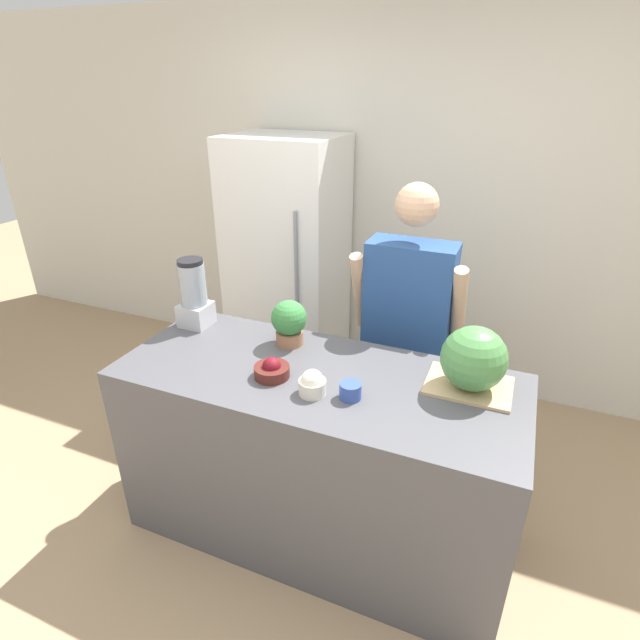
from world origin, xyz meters
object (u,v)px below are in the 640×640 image
at_px(bowl_cherries, 272,370).
at_px(potted_plant, 289,322).
at_px(person, 406,334).
at_px(watermelon, 474,359).
at_px(bowl_small_blue, 350,391).
at_px(bowl_cream, 312,384).
at_px(blender, 194,295).
at_px(refrigerator, 288,265).

xyz_separation_m(bowl_cherries, potted_plant, (-0.06, 0.30, 0.09)).
relative_size(person, watermelon, 6.14).
distance_m(bowl_cherries, bowl_small_blue, 0.37).
relative_size(watermelon, potted_plant, 1.19).
height_order(bowl_cream, bowl_small_blue, bowl_cream).
height_order(bowl_small_blue, blender, blender).
height_order(watermelon, potted_plant, watermelon).
relative_size(person, bowl_cream, 14.52).
distance_m(bowl_cherries, blender, 0.69).
height_order(person, bowl_cream, person).
distance_m(person, bowl_cherries, 0.90).
distance_m(bowl_cherries, bowl_cream, 0.22).
bearing_deg(bowl_small_blue, potted_plant, 143.29).
relative_size(bowl_cherries, blender, 0.43).
relative_size(refrigerator, bowl_cream, 15.55).
relative_size(watermelon, bowl_cream, 2.36).
relative_size(blender, potted_plant, 1.60).
bearing_deg(bowl_cream, refrigerator, 119.53).
bearing_deg(watermelon, person, 125.82).
relative_size(watermelon, bowl_small_blue, 2.98).
distance_m(refrigerator, blender, 1.15).
height_order(bowl_cream, blender, blender).
height_order(watermelon, bowl_small_blue, watermelon).
bearing_deg(blender, watermelon, -2.78).
bearing_deg(watermelon, refrigerator, 140.20).
bearing_deg(refrigerator, watermelon, -39.80).
xyz_separation_m(person, watermelon, (0.40, -0.56, 0.23)).
bearing_deg(bowl_cream, blender, 156.72).
distance_m(refrigerator, bowl_small_blue, 1.76).
relative_size(bowl_cream, bowl_small_blue, 1.26).
bearing_deg(bowl_cream, bowl_small_blue, 11.84).
height_order(bowl_cream, potted_plant, potted_plant).
bearing_deg(blender, bowl_small_blue, -18.18).
xyz_separation_m(refrigerator, blender, (0.02, -1.13, 0.21)).
xyz_separation_m(bowl_small_blue, blender, (-0.98, 0.32, 0.14)).
bearing_deg(bowl_small_blue, bowl_cream, -168.16).
bearing_deg(refrigerator, bowl_cherries, -66.43).
distance_m(bowl_cream, potted_plant, 0.45).
height_order(person, blender, person).
xyz_separation_m(watermelon, bowl_small_blue, (-0.44, -0.25, -0.12)).
distance_m(person, bowl_small_blue, 0.82).
distance_m(bowl_cream, bowl_small_blue, 0.16).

